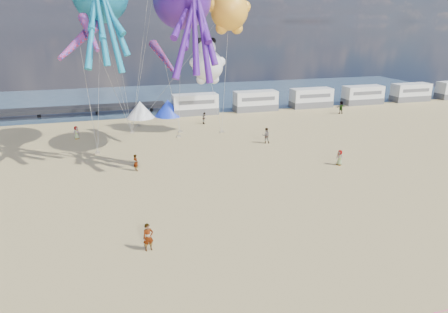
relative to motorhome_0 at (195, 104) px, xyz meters
The scene contains 27 objects.
ground 40.48m from the motorhome_0, 98.53° to the right, with size 120.00×120.00×0.00m, color tan.
water 16.22m from the motorhome_0, 111.80° to the left, with size 120.00×120.00×0.00m, color #344C63.
motorhome_0 is the anchor object (origin of this frame).
motorhome_1 9.50m from the motorhome_0, ahead, with size 6.60×2.50×3.00m, color silver.
motorhome_2 19.00m from the motorhome_0, ahead, with size 6.60×2.50×3.00m, color silver.
motorhome_3 28.50m from the motorhome_0, ahead, with size 6.60×2.50×3.00m, color silver.
motorhome_4 38.00m from the motorhome_0, ahead, with size 6.60×2.50×3.00m, color silver.
tent_white 8.01m from the motorhome_0, behind, with size 4.00×4.00×2.40m, color white.
tent_blue 4.01m from the motorhome_0, behind, with size 4.00×4.00×2.40m, color #1933CC.
standing_person 37.20m from the motorhome_0, 106.45° to the right, with size 0.64×0.42×1.75m, color tan.
beachgoer_0 18.50m from the motorhome_0, 150.85° to the right, with size 0.56×0.37×1.54m, color #7F6659.
beachgoer_1 6.13m from the motorhome_0, 90.06° to the right, with size 0.76×0.50×1.56m, color #7F6659.
beachgoer_4 21.78m from the motorhome_0, 14.74° to the right, with size 1.09×0.45×1.86m, color #7F6659.
beachgoer_5 23.98m from the motorhome_0, 115.29° to the right, with size 1.47×0.47×1.58m, color #7F6659.
beachgoer_6 26.93m from the motorhome_0, 71.27° to the right, with size 0.54×0.36×1.49m, color #7F6659.
beachgoer_7 17.38m from the motorhome_0, 74.76° to the right, with size 0.87×0.57×1.78m, color #7F6659.
sandbag_a 20.82m from the motorhome_0, 131.31° to the right, with size 0.50×0.35×0.22m, color gray.
sandbag_b 12.63m from the motorhome_0, 111.12° to the right, with size 0.50×0.35×0.22m, color gray.
sandbag_c 11.30m from the motorhome_0, 85.15° to the right, with size 0.50×0.35×0.22m, color gray.
sandbag_d 10.57m from the motorhome_0, 112.27° to the right, with size 0.50×0.35×0.22m, color gray.
sandbag_e 12.91m from the motorhome_0, 139.38° to the right, with size 0.50×0.35×0.22m, color gray.
kite_octopus_purple 22.70m from the motorhome_0, 105.05° to the right, with size 4.47×10.44×11.93m, color #491685, non-canonical shape.
kite_panda 12.90m from the motorhome_0, 93.68° to the right, with size 4.42×4.16×6.24m, color silver, non-canonical shape.
kite_teddy_orange 18.09m from the motorhome_0, 83.97° to the right, with size 5.01×4.72×7.08m, color #F7A229, non-canonical shape.
windsock_left 25.04m from the motorhome_0, 128.16° to the right, with size 1.10×7.44×7.44m, color red, non-canonical shape.
windsock_mid 16.25m from the motorhome_0, 115.04° to the right, with size 1.00×6.51×6.51m, color red, non-canonical shape.
windsock_right 25.68m from the motorhome_0, 124.25° to the right, with size 0.90×5.56×5.56m, color red, non-canonical shape.
Camera 1 is at (-5.99, -17.12, 13.10)m, focal length 32.00 mm.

